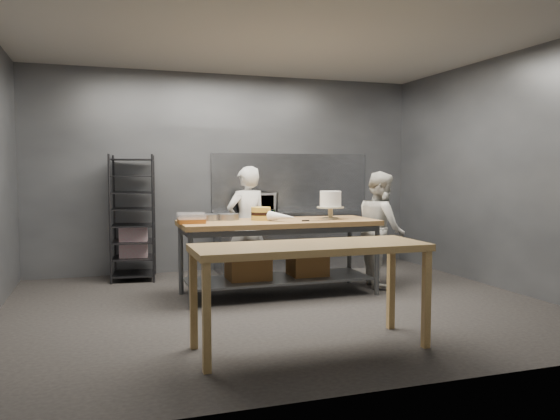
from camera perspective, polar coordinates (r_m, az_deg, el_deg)
name	(u,v)px	position (r m, az deg, el deg)	size (l,w,h in m)	color
ground	(281,306)	(6.26, 0.11, -9.96)	(6.00, 6.00, 0.00)	black
back_wall	(230,173)	(8.48, -5.23, 3.91)	(6.00, 0.04, 3.00)	#4C4F54
work_table	(277,248)	(6.70, -0.34, -4.04)	(2.40, 0.90, 0.92)	olive
near_counter	(310,254)	(4.65, 3.20, -4.62)	(2.00, 0.70, 0.90)	olive
back_counter	(298,240)	(8.53, 1.87, -3.13)	(2.60, 0.60, 0.90)	slate
splashback_panel	(291,182)	(8.75, 1.21, 2.95)	(2.60, 0.02, 0.90)	slate
speed_rack	(133,219)	(7.90, -15.10, -0.89)	(0.67, 0.72, 1.75)	black
chef_behind	(247,226)	(7.27, -3.48, -1.67)	(0.58, 0.38, 1.59)	silver
chef_right	(381,229)	(7.36, 10.51, -1.92)	(0.74, 0.58, 1.52)	silver
microwave	(257,202)	(8.27, -2.43, 0.81)	(0.54, 0.37, 0.30)	black
frosted_cake_stand	(331,201)	(6.84, 5.30, 0.93)	(0.34, 0.34, 0.35)	#ACA489
layer_cake	(261,214)	(6.69, -2.02, -0.37)	(0.24, 0.24, 0.16)	gold
cake_pans	(218,217)	(6.74, -6.46, -0.73)	(0.52, 0.28, 0.07)	gray
piping_bag	(282,217)	(6.47, 0.26, -0.70)	(0.12, 0.12, 0.38)	white
offset_spatula	(312,221)	(6.56, 3.41, -1.12)	(0.36, 0.02, 0.02)	slate
pastry_clamshells	(191,218)	(6.43, -9.27, -0.82)	(0.33, 0.40, 0.11)	#A46020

